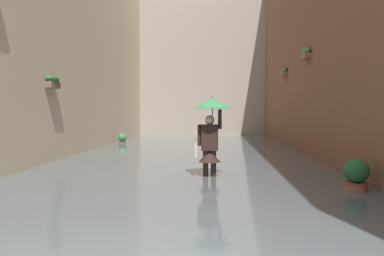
# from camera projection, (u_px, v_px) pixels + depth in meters

# --- Properties ---
(ground_plane) EXTENTS (60.00, 60.00, 0.00)m
(ground_plane) POSITION_uv_depth(u_px,v_px,m) (191.00, 160.00, 14.70)
(ground_plane) COLOR slate
(flood_water) EXTENTS (8.55, 29.61, 0.20)m
(flood_water) POSITION_uv_depth(u_px,v_px,m) (191.00, 157.00, 14.70)
(flood_water) COLOR #515B60
(flood_water) RESTS_ON ground_plane
(building_facade_left) EXTENTS (2.04, 27.61, 9.95)m
(building_facade_left) POSITION_uv_depth(u_px,v_px,m) (333.00, 12.00, 14.23)
(building_facade_left) COLOR brown
(building_facade_left) RESTS_ON ground_plane
(building_facade_far) EXTENTS (11.35, 1.80, 11.78)m
(building_facade_far) POSITION_uv_depth(u_px,v_px,m) (203.00, 45.00, 27.14)
(building_facade_far) COLOR #A89989
(building_facade_far) RESTS_ON ground_plane
(person_wading) EXTENTS (0.91, 0.91, 2.04)m
(person_wading) POSITION_uv_depth(u_px,v_px,m) (211.00, 125.00, 9.62)
(person_wading) COLOR black
(person_wading) RESTS_ON ground_plane
(potted_plant_mid_right) EXTENTS (0.38, 0.38, 0.65)m
(potted_plant_mid_right) POSITION_uv_depth(u_px,v_px,m) (122.00, 139.00, 19.80)
(potted_plant_mid_right) COLOR brown
(potted_plant_mid_right) RESTS_ON ground_plane
(potted_plant_far_left) EXTENTS (0.48, 0.48, 0.79)m
(potted_plant_far_left) POSITION_uv_depth(u_px,v_px,m) (356.00, 178.00, 7.97)
(potted_plant_far_left) COLOR #9E563D
(potted_plant_far_left) RESTS_ON ground_plane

